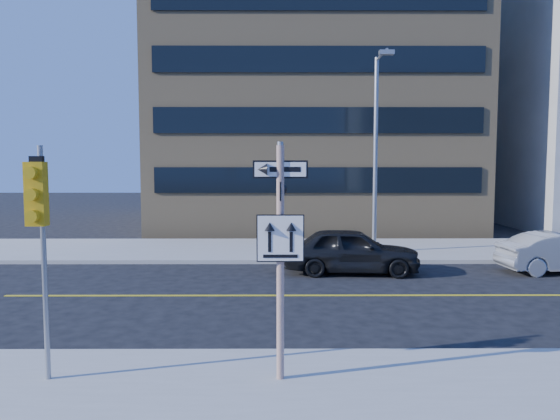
{
  "coord_description": "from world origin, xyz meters",
  "views": [
    {
      "loc": [
        -0.04,
        -11.63,
        3.85
      ],
      "look_at": [
        0.02,
        4.0,
        2.51
      ],
      "focal_mm": 35.0,
      "sensor_mm": 36.0,
      "label": 1
    }
  ],
  "objects_px": {
    "parked_car_a": "(351,250)",
    "sign_pole": "(280,247)",
    "traffic_signal": "(38,213)",
    "streetlight_a": "(377,141)"
  },
  "relations": [
    {
      "from": "parked_car_a",
      "to": "streetlight_a",
      "type": "height_order",
      "value": "streetlight_a"
    },
    {
      "from": "traffic_signal",
      "to": "streetlight_a",
      "type": "height_order",
      "value": "streetlight_a"
    },
    {
      "from": "sign_pole",
      "to": "traffic_signal",
      "type": "relative_size",
      "value": 1.02
    },
    {
      "from": "parked_car_a",
      "to": "streetlight_a",
      "type": "bearing_deg",
      "value": -19.09
    },
    {
      "from": "sign_pole",
      "to": "traffic_signal",
      "type": "bearing_deg",
      "value": -177.89
    },
    {
      "from": "traffic_signal",
      "to": "parked_car_a",
      "type": "relative_size",
      "value": 0.85
    },
    {
      "from": "sign_pole",
      "to": "parked_car_a",
      "type": "relative_size",
      "value": 0.86
    },
    {
      "from": "sign_pole",
      "to": "streetlight_a",
      "type": "distance_m",
      "value": 14.05
    },
    {
      "from": "streetlight_a",
      "to": "traffic_signal",
      "type": "bearing_deg",
      "value": -120.8
    },
    {
      "from": "parked_car_a",
      "to": "sign_pole",
      "type": "bearing_deg",
      "value": 169.09
    }
  ]
}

